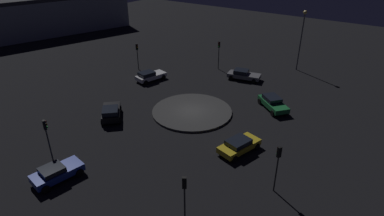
# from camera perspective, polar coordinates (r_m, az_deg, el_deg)

# --- Properties ---
(ground_plane) EXTENTS (117.08, 117.08, 0.00)m
(ground_plane) POSITION_cam_1_polar(r_m,az_deg,el_deg) (37.36, -0.00, -0.74)
(ground_plane) COLOR black
(roundabout_island) EXTENTS (9.19, 9.19, 0.23)m
(roundabout_island) POSITION_cam_1_polar(r_m,az_deg,el_deg) (37.31, -0.00, -0.59)
(roundabout_island) COLOR #383838
(roundabout_island) RESTS_ON ground_plane
(car_yellow) EXTENTS (2.93, 4.58, 1.30)m
(car_yellow) POSITION_cam_1_polar(r_m,az_deg,el_deg) (30.69, 8.28, -6.46)
(car_yellow) COLOR gold
(car_yellow) RESTS_ON ground_plane
(car_black) EXTENTS (4.10, 4.12, 1.56)m
(car_black) POSITION_cam_1_polar(r_m,az_deg,el_deg) (36.76, -14.08, -0.71)
(car_black) COLOR black
(car_black) RESTS_ON ground_plane
(car_grey) EXTENTS (4.82, 2.87, 1.39)m
(car_grey) POSITION_cam_1_polar(r_m,az_deg,el_deg) (46.65, 9.02, 5.83)
(car_grey) COLOR slate
(car_grey) RESTS_ON ground_plane
(car_white) EXTENTS (2.84, 4.54, 1.40)m
(car_white) POSITION_cam_1_polar(r_m,az_deg,el_deg) (46.04, -7.43, 5.67)
(car_white) COLOR white
(car_white) RESTS_ON ground_plane
(car_green) EXTENTS (4.59, 4.19, 1.42)m
(car_green) POSITION_cam_1_polar(r_m,az_deg,el_deg) (39.05, 14.06, 0.92)
(car_green) COLOR #1E7238
(car_green) RESTS_ON ground_plane
(car_blue) EXTENTS (2.61, 4.28, 1.36)m
(car_blue) POSITION_cam_1_polar(r_m,az_deg,el_deg) (29.31, -22.77, -10.41)
(car_blue) COLOR #1E38A5
(car_blue) RESTS_ON ground_plane
(traffic_light_southeast) EXTENTS (0.40, 0.37, 4.16)m
(traffic_light_southeast) POSITION_cam_1_polar(r_m,az_deg,el_deg) (25.51, 14.87, -8.86)
(traffic_light_southeast) COLOR #2D2D2D
(traffic_light_southeast) RESTS_ON ground_plane
(traffic_light_southeast_near) EXTENTS (0.37, 0.40, 3.90)m
(traffic_light_southeast_near) POSITION_cam_1_polar(r_m,az_deg,el_deg) (22.40, -1.33, -14.26)
(traffic_light_southeast_near) COLOR #2D2D2D
(traffic_light_southeast_near) RESTS_ON ground_plane
(traffic_light_south) EXTENTS (0.35, 0.39, 4.15)m
(traffic_light_south) POSITION_cam_1_polar(r_m,az_deg,el_deg) (30.65, -24.23, -3.93)
(traffic_light_south) COLOR #2D2D2D
(traffic_light_south) RESTS_ON ground_plane
(traffic_light_north) EXTENTS (0.36, 0.39, 4.31)m
(traffic_light_north) POSITION_cam_1_polar(r_m,az_deg,el_deg) (49.34, 4.75, 10.19)
(traffic_light_north) COLOR #2D2D2D
(traffic_light_north) RESTS_ON ground_plane
(traffic_light_northwest) EXTENTS (0.39, 0.36, 4.00)m
(traffic_light_northwest) POSITION_cam_1_polar(r_m,az_deg,el_deg) (49.75, -9.62, 9.79)
(traffic_light_northwest) COLOR #2D2D2D
(traffic_light_northwest) RESTS_ON ground_plane
(streetlamp_north) EXTENTS (0.55, 0.55, 8.87)m
(streetlamp_north) POSITION_cam_1_polar(r_m,az_deg,el_deg) (50.73, 18.83, 12.63)
(streetlamp_north) COLOR #4C4C51
(streetlamp_north) RESTS_ON ground_plane
(store_building) EXTENTS (21.71, 33.36, 7.61)m
(store_building) POSITION_cam_1_polar(r_m,az_deg,el_deg) (78.76, -23.91, 15.15)
(store_building) COLOR #8C939E
(store_building) RESTS_ON ground_plane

